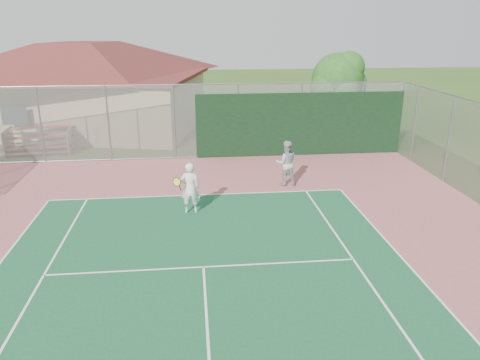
% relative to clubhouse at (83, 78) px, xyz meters
% --- Properties ---
extents(back_fence, '(20.08, 0.11, 3.53)m').
position_rel_clubhouse_xyz_m(back_fence, '(8.58, -7.15, -1.40)').
color(back_fence, gray).
rests_on(back_fence, ground).
extents(side_fence_right, '(0.08, 9.00, 3.50)m').
position_rel_clubhouse_xyz_m(side_fence_right, '(16.47, -11.62, -1.32)').
color(side_fence_right, gray).
rests_on(side_fence_right, ground).
extents(clubhouse, '(15.71, 12.18, 6.05)m').
position_rel_clubhouse_xyz_m(clubhouse, '(0.00, 0.00, 0.00)').
color(clubhouse, tan).
rests_on(clubhouse, ground).
extents(bleachers, '(3.25, 2.10, 1.18)m').
position_rel_clubhouse_xyz_m(bleachers, '(-1.30, -5.23, -2.45)').
color(bleachers, '#AD3527').
rests_on(bleachers, ground).
extents(tree, '(3.37, 3.19, 4.70)m').
position_rel_clubhouse_xyz_m(tree, '(14.52, -3.09, 0.02)').
color(tree, '#332412').
rests_on(tree, ground).
extents(player_white_front, '(0.92, 0.65, 1.77)m').
position_rel_clubhouse_xyz_m(player_white_front, '(6.15, -13.88, -2.18)').
color(player_white_front, silver).
rests_on(player_white_front, ground).
extents(player_grey_back, '(0.88, 0.69, 1.80)m').
position_rel_clubhouse_xyz_m(player_grey_back, '(9.94, -11.41, -2.17)').
color(player_grey_back, '#9FA2A4').
rests_on(player_grey_back, ground).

